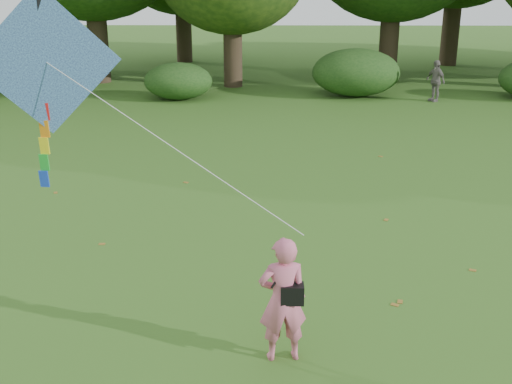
{
  "coord_description": "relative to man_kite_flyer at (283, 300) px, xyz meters",
  "views": [
    {
      "loc": [
        -0.62,
        -7.78,
        4.97
      ],
      "look_at": [
        -0.76,
        2.0,
        1.5
      ],
      "focal_mm": 45.0,
      "sensor_mm": 36.0,
      "label": 1
    }
  ],
  "objects": [
    {
      "name": "bystander_right",
      "position": [
        6.28,
        17.27,
        -0.08
      ],
      "size": [
        0.8,
        0.99,
        1.58
      ],
      "primitive_type": "imported",
      "rotation": [
        0.0,
        0.0,
        -1.05
      ],
      "color": "slate",
      "rests_on": "ground"
    },
    {
      "name": "man_kite_flyer",
      "position": [
        0.0,
        0.0,
        0.0
      ],
      "size": [
        0.69,
        0.51,
        1.75
      ],
      "primitive_type": "imported",
      "rotation": [
        0.0,
        0.0,
        3.29
      ],
      "color": "#D1627F",
      "rests_on": "ground"
    },
    {
      "name": "shrub_band",
      "position": [
        -0.35,
        18.01,
        -0.02
      ],
      "size": [
        39.15,
        3.22,
        1.88
      ],
      "color": "#264919",
      "rests_on": "ground"
    },
    {
      "name": "flying_kite",
      "position": [
        -3.36,
        1.79,
        2.74
      ],
      "size": [
        4.65,
        2.16,
        2.96
      ],
      "color": "#24449F",
      "rests_on": "ground"
    },
    {
      "name": "ground",
      "position": [
        0.38,
        0.41,
        -0.87
      ],
      "size": [
        100.0,
        100.0,
        0.0
      ],
      "primitive_type": "plane",
      "color": "#265114",
      "rests_on": "ground"
    },
    {
      "name": "crossbody_bag",
      "position": [
        0.12,
        -0.03,
        0.12
      ],
      "size": [
        0.43,
        0.2,
        0.7
      ],
      "color": "black",
      "rests_on": "ground"
    },
    {
      "name": "fallen_leaves",
      "position": [
        1.26,
        3.8,
        -0.87
      ],
      "size": [
        11.34,
        12.92,
        0.01
      ],
      "color": "olive",
      "rests_on": "ground"
    }
  ]
}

